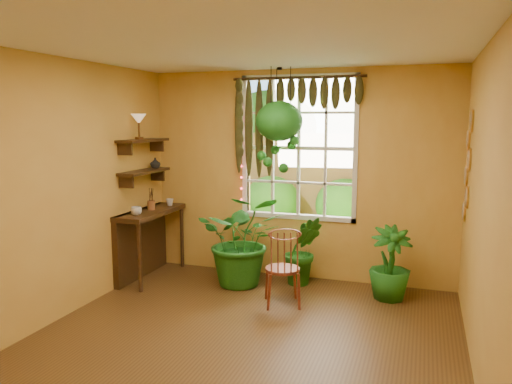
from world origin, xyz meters
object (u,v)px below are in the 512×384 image
windsor_chair (283,279)px  hanging_basket (279,128)px  counter_ledge (144,236)px  potted_plant_left (243,239)px  potted_plant_mid (303,250)px

windsor_chair → hanging_basket: size_ratio=0.80×
counter_ledge → windsor_chair: 2.07m
potted_plant_left → hanging_basket: hanging_basket is taller
counter_ledge → windsor_chair: (2.02, -0.42, -0.25)m
potted_plant_mid → hanging_basket: 1.56m
hanging_basket → windsor_chair: bearing=-70.4°
counter_ledge → windsor_chair: size_ratio=1.15×
counter_ledge → hanging_basket: hanging_basket is taller
counter_ledge → potted_plant_mid: size_ratio=1.37×
counter_ledge → potted_plant_left: 1.35m
counter_ledge → potted_plant_left: bearing=4.0°
windsor_chair → potted_plant_mid: windsor_chair is taller
potted_plant_left → windsor_chair: bearing=-37.8°
potted_plant_mid → counter_ledge: bearing=-170.2°
counter_ledge → potted_plant_mid: (2.05, 0.36, -0.12)m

